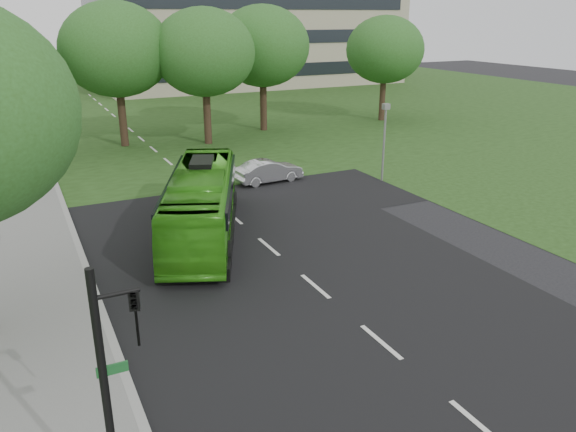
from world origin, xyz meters
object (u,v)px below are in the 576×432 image
object	(u,v)px
tree_park_e	(385,50)
bus	(202,203)
sedan	(269,171)
tree_park_b	(116,50)
camera_pole	(385,132)
traffic_light	(114,383)
tree_park_c	(204,52)
tree_park_d	(263,46)

from	to	relation	value
tree_park_e	bus	xyz separation A→B (m)	(-23.57, -20.14, -4.72)
tree_park_e	sedan	world-z (taller)	tree_park_e
tree_park_b	bus	bearing A→B (deg)	-91.26
camera_pole	sedan	bearing A→B (deg)	137.09
sedan	traffic_light	distance (m)	23.24
sedan	camera_pole	distance (m)	6.93
tree_park_c	bus	xyz separation A→B (m)	(-6.19, -17.64, -5.10)
tree_park_b	tree_park_e	bearing A→B (deg)	1.34
tree_park_e	camera_pole	xyz separation A→B (m)	(-11.56, -16.50, -3.33)
tree_park_b	tree_park_c	size ratio (longest dim) A/B	1.04
traffic_light	camera_pole	size ratio (longest dim) A/B	1.20
tree_park_e	traffic_light	xyz separation A→B (m)	(-29.42, -33.66, -3.06)
tree_park_c	traffic_light	distance (m)	33.58
tree_park_c	sedan	distance (m)	12.78
tree_park_c	tree_park_e	world-z (taller)	tree_park_c
tree_park_d	camera_pole	xyz separation A→B (m)	(-0.01, -16.96, -3.85)
traffic_light	camera_pole	xyz separation A→B (m)	(17.86, 17.16, -0.27)
tree_park_c	sedan	xyz separation A→B (m)	(-0.18, -11.32, -5.92)
tree_park_d	bus	xyz separation A→B (m)	(-12.02, -20.61, -5.25)
camera_pole	tree_park_d	bearing A→B (deg)	71.04
traffic_light	sedan	bearing A→B (deg)	77.74
tree_park_b	traffic_light	distance (m)	33.91
tree_park_b	tree_park_e	distance (m)	23.15
camera_pole	bus	bearing A→B (deg)	177.97
tree_park_d	bus	distance (m)	24.43
tree_park_b	tree_park_c	distance (m)	6.09
tree_park_c	camera_pole	xyz separation A→B (m)	(5.82, -13.99, -3.70)
bus	traffic_light	distance (m)	14.82
tree_park_c	tree_park_d	xyz separation A→B (m)	(5.84, 2.97, 0.15)
tree_park_e	tree_park_c	bearing A→B (deg)	-171.80
sedan	tree_park_d	bearing A→B (deg)	-27.47
tree_park_d	tree_park_e	world-z (taller)	tree_park_d
tree_park_b	bus	distance (m)	20.32
tree_park_c	sedan	bearing A→B (deg)	-90.90
sedan	traffic_light	bearing A→B (deg)	144.47
tree_park_e	bus	distance (m)	31.36
tree_park_c	sedan	size ratio (longest dim) A/B	2.46
tree_park_b	sedan	world-z (taller)	tree_park_b
tree_park_b	camera_pole	xyz separation A→B (m)	(11.58, -15.95, -3.94)
tree_park_c	traffic_light	xyz separation A→B (m)	(-12.04, -31.15, -3.44)
tree_park_c	camera_pole	world-z (taller)	tree_park_c
camera_pole	traffic_light	bearing A→B (deg)	-155.07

